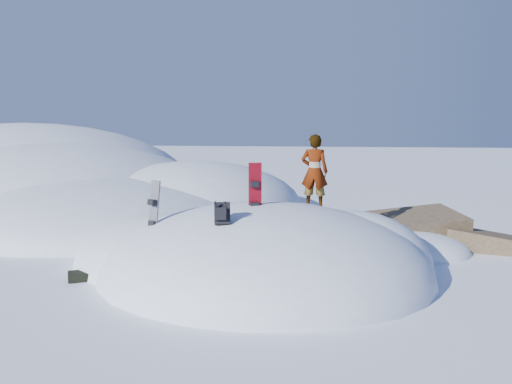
# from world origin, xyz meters

# --- Properties ---
(ground) EXTENTS (120.00, 120.00, 0.00)m
(ground) POSITION_xyz_m (0.00, 0.00, 0.00)
(ground) COLOR white
(ground) RESTS_ON ground
(snow_mound) EXTENTS (8.00, 6.00, 3.00)m
(snow_mound) POSITION_xyz_m (-0.17, 0.24, 0.00)
(snow_mound) COLOR white
(snow_mound) RESTS_ON ground
(snow_ridge) EXTENTS (21.50, 18.50, 6.40)m
(snow_ridge) POSITION_xyz_m (-10.43, 9.85, 0.00)
(snow_ridge) COLOR white
(snow_ridge) RESTS_ON ground
(rock_outcrop) EXTENTS (4.68, 4.41, 1.68)m
(rock_outcrop) POSITION_xyz_m (3.72, 3.01, 0.01)
(rock_outcrop) COLOR brown
(rock_outcrop) RESTS_ON ground
(snowboard_red) EXTENTS (0.27, 0.19, 1.44)m
(snowboard_red) POSITION_xyz_m (-0.19, -0.12, 1.66)
(snowboard_red) COLOR red
(snowboard_red) RESTS_ON snow_mound
(snowboard_dark) EXTENTS (0.35, 0.33, 1.45)m
(snowboard_dark) POSITION_xyz_m (-2.22, -0.51, 1.30)
(snowboard_dark) COLOR black
(snowboard_dark) RESTS_ON snow_mound
(backpack) EXTENTS (0.35, 0.41, 0.49)m
(backpack) POSITION_xyz_m (-0.63, -1.27, 1.51)
(backpack) COLOR black
(backpack) RESTS_ON snow_mound
(gear_pile) EXTENTS (0.78, 0.62, 0.20)m
(gear_pile) POSITION_xyz_m (-3.56, -0.87, 0.10)
(gear_pile) COLOR black
(gear_pile) RESTS_ON ground
(person) EXTENTS (0.64, 0.46, 1.63)m
(person) POSITION_xyz_m (0.99, 0.89, 2.10)
(person) COLOR slate
(person) RESTS_ON snow_mound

